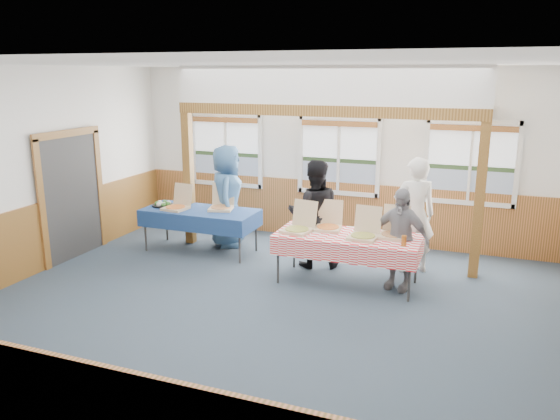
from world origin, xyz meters
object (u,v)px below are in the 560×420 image
Objects in this scene: woman_white at (414,215)px; man_blue at (227,196)px; table_left at (200,213)px; table_right at (348,238)px; woman_black at (314,214)px; person_grey at (400,239)px.

woman_white is 3.34m from man_blue.
man_blue reaches higher than table_left.
woman_black is at bearing 135.84° from table_right.
table_left is 1.45× the size of person_grey.
woman_white reaches higher than table_left.
table_left is 2.10m from woman_black.
table_right is 1.46× the size of person_grey.
woman_white reaches higher than woman_black.
table_left is 3.57m from person_grey.
person_grey reaches higher than table_left.
person_grey is at bearing 0.61° from table_right.
table_left is 1.19× the size of woman_white.
table_right is 0.75m from person_grey.
person_grey reaches higher than table_right.
woman_white is at bearing 96.79° from person_grey.
woman_black is (2.09, -0.01, 0.17)m from table_left.
man_blue is at bearing 77.45° from table_left.
table_left is at bearing -19.76° from woman_white.
woman_black is 1.17× the size of person_grey.
woman_black is 1.87m from man_blue.
person_grey is at bearing 58.89° from woman_white.
woman_black reaches higher than table_right.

